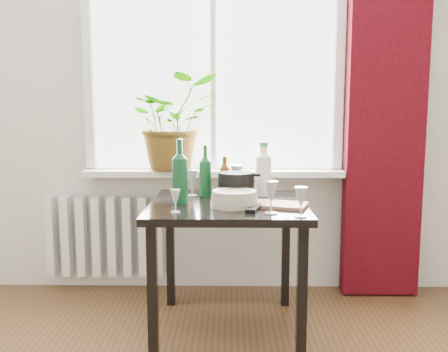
{
  "coord_description": "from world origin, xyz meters",
  "views": [
    {
      "loc": [
        0.12,
        -1.15,
        1.26
      ],
      "look_at": [
        0.08,
        1.55,
        0.89
      ],
      "focal_mm": 40.0,
      "sensor_mm": 36.0,
      "label": 1
    }
  ],
  "objects_px": {
    "wineglass_front_right": "(271,197)",
    "bottle_amber": "(225,176)",
    "cleaning_bottle": "(263,168)",
    "radiator": "(105,236)",
    "table": "(228,219)",
    "wine_bottle_left": "(180,170)",
    "fondue_pot": "(236,186)",
    "potted_plant": "(173,122)",
    "wineglass_far_right": "(301,202)",
    "wineglass_back_left": "(192,183)",
    "wineglass_front_left": "(175,201)",
    "cutting_board": "(278,205)",
    "plate_stack": "(234,199)",
    "wineglass_back_center": "(237,179)",
    "tv_remote": "(254,208)",
    "wine_bottle_right": "(205,170)"
  },
  "relations": [
    {
      "from": "potted_plant",
      "to": "fondue_pot",
      "type": "xyz_separation_m",
      "value": [
        0.41,
        -0.53,
        -0.34
      ]
    },
    {
      "from": "fondue_pot",
      "to": "wineglass_back_center",
      "type": "bearing_deg",
      "value": 86.58
    },
    {
      "from": "radiator",
      "to": "table",
      "type": "relative_size",
      "value": 0.94
    },
    {
      "from": "radiator",
      "to": "wine_bottle_left",
      "type": "relative_size",
      "value": 2.23
    },
    {
      "from": "wineglass_back_center",
      "to": "wineglass_front_left",
      "type": "relative_size",
      "value": 1.55
    },
    {
      "from": "wine_bottle_right",
      "to": "bottle_amber",
      "type": "xyz_separation_m",
      "value": [
        0.11,
        0.02,
        -0.03
      ]
    },
    {
      "from": "wineglass_front_left",
      "to": "fondue_pot",
      "type": "height_order",
      "value": "fondue_pot"
    },
    {
      "from": "potted_plant",
      "to": "cutting_board",
      "type": "bearing_deg",
      "value": -48.09
    },
    {
      "from": "table",
      "to": "potted_plant",
      "type": "xyz_separation_m",
      "value": [
        -0.37,
        0.6,
        0.51
      ]
    },
    {
      "from": "table",
      "to": "wineglass_front_left",
      "type": "distance_m",
      "value": 0.41
    },
    {
      "from": "wineglass_front_left",
      "to": "bottle_amber",
      "type": "bearing_deg",
      "value": 64.32
    },
    {
      "from": "table",
      "to": "tv_remote",
      "type": "relative_size",
      "value": 4.83
    },
    {
      "from": "tv_remote",
      "to": "cutting_board",
      "type": "height_order",
      "value": "tv_remote"
    },
    {
      "from": "wineglass_front_right",
      "to": "bottle_amber",
      "type": "bearing_deg",
      "value": 114.53
    },
    {
      "from": "bottle_amber",
      "to": "wineglass_back_left",
      "type": "xyz_separation_m",
      "value": [
        -0.19,
        -0.03,
        -0.04
      ]
    },
    {
      "from": "wine_bottle_left",
      "to": "radiator",
      "type": "bearing_deg",
      "value": 132.22
    },
    {
      "from": "radiator",
      "to": "plate_stack",
      "type": "distance_m",
      "value": 1.22
    },
    {
      "from": "wineglass_front_right",
      "to": "plate_stack",
      "type": "height_order",
      "value": "wineglass_front_right"
    },
    {
      "from": "wine_bottle_right",
      "to": "wineglass_back_center",
      "type": "bearing_deg",
      "value": 12.88
    },
    {
      "from": "wine_bottle_left",
      "to": "plate_stack",
      "type": "bearing_deg",
      "value": -17.34
    },
    {
      "from": "table",
      "to": "wine_bottle_right",
      "type": "relative_size",
      "value": 2.79
    },
    {
      "from": "wineglass_back_center",
      "to": "tv_remote",
      "type": "height_order",
      "value": "wineglass_back_center"
    },
    {
      "from": "wine_bottle_right",
      "to": "cutting_board",
      "type": "xyz_separation_m",
      "value": [
        0.4,
        -0.31,
        -0.14
      ]
    },
    {
      "from": "potted_plant",
      "to": "wineglass_front_left",
      "type": "xyz_separation_m",
      "value": [
        0.11,
        -0.88,
        -0.36
      ]
    },
    {
      "from": "cleaning_bottle",
      "to": "wineglass_far_right",
      "type": "height_order",
      "value": "cleaning_bottle"
    },
    {
      "from": "bottle_amber",
      "to": "wine_bottle_right",
      "type": "bearing_deg",
      "value": -171.68
    },
    {
      "from": "bottle_amber",
      "to": "cutting_board",
      "type": "height_order",
      "value": "bottle_amber"
    },
    {
      "from": "wine_bottle_right",
      "to": "wineglass_far_right",
      "type": "xyz_separation_m",
      "value": [
        0.48,
        -0.57,
        -0.08
      ]
    },
    {
      "from": "cleaning_bottle",
      "to": "wineglass_back_left",
      "type": "relative_size",
      "value": 2.07
    },
    {
      "from": "plate_stack",
      "to": "wine_bottle_right",
      "type": "bearing_deg",
      "value": 118.1
    },
    {
      "from": "wineglass_far_right",
      "to": "wineglass_front_left",
      "type": "distance_m",
      "value": 0.62
    },
    {
      "from": "wineglass_back_center",
      "to": "tv_remote",
      "type": "relative_size",
      "value": 1.04
    },
    {
      "from": "wine_bottle_left",
      "to": "fondue_pot",
      "type": "bearing_deg",
      "value": 17.17
    },
    {
      "from": "cutting_board",
      "to": "wineglass_front_left",
      "type": "bearing_deg",
      "value": -161.89
    },
    {
      "from": "wineglass_far_right",
      "to": "fondue_pot",
      "type": "distance_m",
      "value": 0.54
    },
    {
      "from": "potted_plant",
      "to": "wineglass_front_right",
      "type": "height_order",
      "value": "potted_plant"
    },
    {
      "from": "potted_plant",
      "to": "cleaning_bottle",
      "type": "bearing_deg",
      "value": -33.81
    },
    {
      "from": "bottle_amber",
      "to": "cleaning_bottle",
      "type": "height_order",
      "value": "cleaning_bottle"
    },
    {
      "from": "wineglass_back_center",
      "to": "plate_stack",
      "type": "distance_m",
      "value": 0.36
    },
    {
      "from": "wineglass_far_right",
      "to": "wineglass_back_left",
      "type": "xyz_separation_m",
      "value": [
        -0.56,
        0.56,
        0.0
      ]
    },
    {
      "from": "wineglass_far_right",
      "to": "cutting_board",
      "type": "xyz_separation_m",
      "value": [
        -0.08,
        0.26,
        -0.07
      ]
    },
    {
      "from": "plate_stack",
      "to": "fondue_pot",
      "type": "distance_m",
      "value": 0.19
    },
    {
      "from": "bottle_amber",
      "to": "tv_remote",
      "type": "distance_m",
      "value": 0.46
    },
    {
      "from": "table",
      "to": "plate_stack",
      "type": "relative_size",
      "value": 3.33
    },
    {
      "from": "potted_plant",
      "to": "wineglass_front_left",
      "type": "height_order",
      "value": "potted_plant"
    },
    {
      "from": "potted_plant",
      "to": "wineglass_front_left",
      "type": "relative_size",
      "value": 5.32
    },
    {
      "from": "potted_plant",
      "to": "tv_remote",
      "type": "distance_m",
      "value": 1.04
    },
    {
      "from": "radiator",
      "to": "fondue_pot",
      "type": "height_order",
      "value": "fondue_pot"
    },
    {
      "from": "wineglass_back_left",
      "to": "wine_bottle_left",
      "type": "bearing_deg",
      "value": -102.81
    },
    {
      "from": "cutting_board",
      "to": "bottle_amber",
      "type": "bearing_deg",
      "value": 131.86
    }
  ]
}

